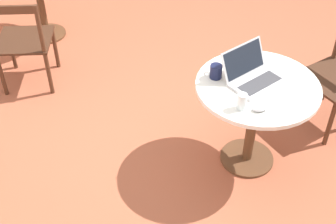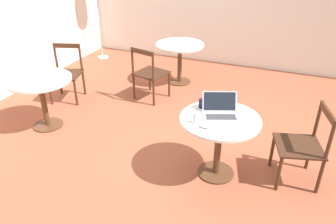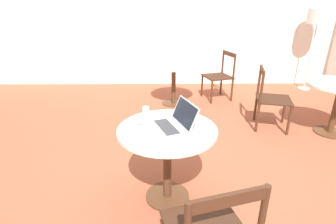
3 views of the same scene
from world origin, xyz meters
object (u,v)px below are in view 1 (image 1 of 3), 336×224
(drinking_glass, at_px, (242,101))
(mouse, at_px, (260,108))
(mug, at_px, (216,71))
(cafe_table_near, at_px, (256,101))
(chair_mid_left, at_px, (23,42))
(laptop, at_px, (253,75))

(drinking_glass, bearing_deg, mouse, -115.63)
(mug, relative_size, drinking_glass, 1.11)
(mug, height_order, drinking_glass, drinking_glass)
(mouse, bearing_deg, mug, 18.91)
(mouse, height_order, drinking_glass, drinking_glass)
(mug, distance_m, drinking_glass, 0.35)
(drinking_glass, bearing_deg, cafe_table_near, -47.56)
(chair_mid_left, distance_m, drinking_glass, 2.09)
(chair_mid_left, bearing_deg, drinking_glass, -142.27)
(cafe_table_near, bearing_deg, mug, 55.78)
(laptop, xyz_separation_m, mug, (0.11, 0.22, 0.00))
(chair_mid_left, height_order, mug, chair_mid_left)
(cafe_table_near, relative_size, laptop, 1.89)
(chair_mid_left, distance_m, mug, 1.81)
(cafe_table_near, bearing_deg, laptop, 18.31)
(laptop, height_order, mouse, laptop)
(mouse, xyz_separation_m, mug, (0.40, 0.14, 0.03))
(cafe_table_near, height_order, mouse, mouse)
(cafe_table_near, relative_size, drinking_glass, 7.58)
(cafe_table_near, relative_size, mouse, 8.28)
(cafe_table_near, distance_m, laptop, 0.19)
(laptop, height_order, drinking_glass, laptop)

